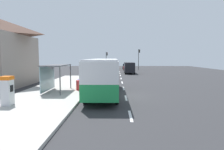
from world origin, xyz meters
The scene contains 22 objects.
ground_plane centered at (0.00, 14.00, -0.02)m, with size 56.00×92.00×0.04m, color #2D2D30.
sidewalk_platform centered at (-6.40, 2.00, 0.09)m, with size 6.20×30.00×0.18m, color #ADAAA3.
lane_stripe_seg_0 centered at (0.25, -6.00, 0.01)m, with size 0.16×2.20×0.01m, color silver.
lane_stripe_seg_1 centered at (0.25, -1.00, 0.01)m, with size 0.16×2.20×0.01m, color silver.
lane_stripe_seg_2 centered at (0.25, 4.00, 0.01)m, with size 0.16×2.20×0.01m, color silver.
lane_stripe_seg_3 centered at (0.25, 9.00, 0.01)m, with size 0.16×2.20×0.01m, color silver.
lane_stripe_seg_4 centered at (0.25, 14.00, 0.01)m, with size 0.16×2.20×0.01m, color silver.
lane_stripe_seg_5 centered at (0.25, 19.00, 0.01)m, with size 0.16×2.20×0.01m, color silver.
lane_stripe_seg_6 centered at (0.25, 24.00, 0.01)m, with size 0.16×2.20×0.01m, color silver.
lane_stripe_seg_7 centered at (0.25, 29.00, 0.01)m, with size 0.16×2.20×0.01m, color silver.
bus centered at (-1.71, 0.61, 1.84)m, with size 2.62×11.03×3.21m.
white_van centered at (2.20, 23.74, 1.34)m, with size 2.06×5.21×2.30m.
sedan_near centered at (2.30, 39.86, 0.79)m, with size 2.02×4.48×1.52m.
sedan_far centered at (2.30, 32.91, 0.79)m, with size 1.85×4.41×1.52m.
ticket_machine centered at (-7.82, -4.29, 1.17)m, with size 0.66×0.76×1.94m.
recycling_bin_red centered at (-4.20, 1.81, 0.66)m, with size 0.52×0.52×0.95m, color red.
recycling_bin_blue centered at (-4.20, 2.51, 0.66)m, with size 0.52×0.52×0.95m, color blue.
recycling_bin_orange centered at (-4.20, 3.21, 0.66)m, with size 0.52×0.52×0.95m, color orange.
recycling_bin_yellow centered at (-4.20, 3.91, 0.66)m, with size 0.52×0.52×0.95m, color yellow.
traffic_light_near_side centered at (5.49, 35.02, 3.62)m, with size 0.49×0.28×5.49m.
traffic_light_far_side centered at (-3.10, 35.82, 3.19)m, with size 0.49×0.28×4.79m.
bus_shelter centered at (-6.41, 1.00, 2.10)m, with size 1.80×4.00×2.50m.
Camera 1 is at (-0.60, -17.02, 3.36)m, focal length 31.41 mm.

